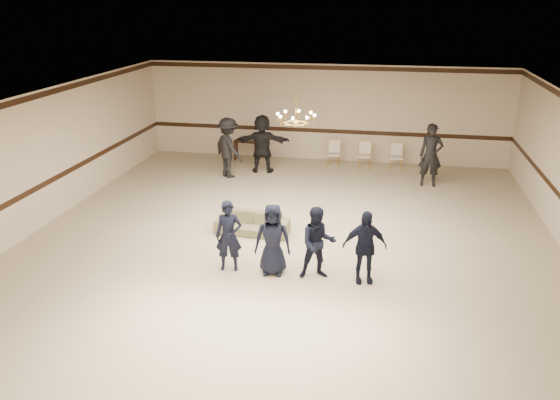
# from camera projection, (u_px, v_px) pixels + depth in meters

# --- Properties ---
(room) EXTENTS (12.01, 14.01, 3.21)m
(room) POSITION_uv_depth(u_px,v_px,m) (288.00, 176.00, 11.92)
(room) COLOR beige
(room) RESTS_ON ground
(chair_rail) EXTENTS (12.00, 0.02, 0.14)m
(chair_rail) POSITION_uv_depth(u_px,v_px,m) (324.00, 131.00, 18.56)
(chair_rail) COLOR black
(chair_rail) RESTS_ON wall_back
(crown_molding) EXTENTS (12.00, 0.02, 0.14)m
(crown_molding) POSITION_uv_depth(u_px,v_px,m) (326.00, 68.00, 17.84)
(crown_molding) COLOR black
(crown_molding) RESTS_ON wall_back
(chandelier) EXTENTS (0.94, 0.94, 0.89)m
(chandelier) POSITION_uv_depth(u_px,v_px,m) (296.00, 109.00, 12.39)
(chandelier) COLOR gold
(chandelier) RESTS_ON ceiling
(boy_a) EXTENTS (0.58, 0.43, 1.47)m
(boy_a) POSITION_uv_depth(u_px,v_px,m) (229.00, 236.00, 11.08)
(boy_a) COLOR black
(boy_a) RESTS_ON floor
(boy_b) EXTENTS (0.76, 0.53, 1.47)m
(boy_b) POSITION_uv_depth(u_px,v_px,m) (273.00, 240.00, 10.92)
(boy_b) COLOR black
(boy_b) RESTS_ON floor
(boy_c) EXTENTS (0.83, 0.72, 1.47)m
(boy_c) POSITION_uv_depth(u_px,v_px,m) (318.00, 243.00, 10.76)
(boy_c) COLOR black
(boy_c) RESTS_ON floor
(boy_d) EXTENTS (0.92, 0.52, 1.47)m
(boy_d) POSITION_uv_depth(u_px,v_px,m) (364.00, 247.00, 10.60)
(boy_d) COLOR black
(boy_d) RESTS_ON floor
(settee) EXTENTS (1.73, 0.73, 0.50)m
(settee) POSITION_uv_depth(u_px,v_px,m) (252.00, 223.00, 12.97)
(settee) COLOR #726A4C
(settee) RESTS_ON floor
(adult_left) EXTENTS (1.35, 1.29, 1.84)m
(adult_left) POSITION_uv_depth(u_px,v_px,m) (228.00, 148.00, 16.80)
(adult_left) COLOR black
(adult_left) RESTS_ON floor
(adult_mid) EXTENTS (1.76, 0.73, 1.84)m
(adult_mid) POSITION_uv_depth(u_px,v_px,m) (262.00, 143.00, 17.28)
(adult_mid) COLOR black
(adult_mid) RESTS_ON floor
(adult_right) EXTENTS (0.69, 0.47, 1.84)m
(adult_right) POSITION_uv_depth(u_px,v_px,m) (431.00, 155.00, 16.01)
(adult_right) COLOR black
(adult_right) RESTS_ON floor
(banquet_chair_left) EXTENTS (0.44, 0.44, 0.84)m
(banquet_chair_left) POSITION_uv_depth(u_px,v_px,m) (334.00, 154.00, 18.02)
(banquet_chair_left) COLOR beige
(banquet_chair_left) RESTS_ON floor
(banquet_chair_mid) EXTENTS (0.42, 0.42, 0.84)m
(banquet_chair_mid) POSITION_uv_depth(u_px,v_px,m) (365.00, 155.00, 17.84)
(banquet_chair_mid) COLOR beige
(banquet_chair_mid) RESTS_ON floor
(banquet_chair_right) EXTENTS (0.44, 0.44, 0.84)m
(banquet_chair_right) POSITION_uv_depth(u_px,v_px,m) (396.00, 157.00, 17.66)
(banquet_chair_right) COLOR beige
(banquet_chair_right) RESTS_ON floor
(console_table) EXTENTS (0.82, 0.40, 0.67)m
(console_table) POSITION_uv_depth(u_px,v_px,m) (246.00, 150.00, 18.76)
(console_table) COLOR black
(console_table) RESTS_ON floor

